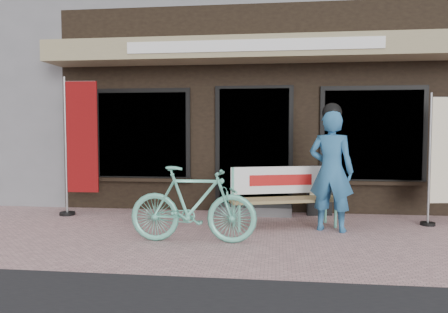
# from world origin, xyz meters

# --- Properties ---
(ground) EXTENTS (70.00, 70.00, 0.00)m
(ground) POSITION_xyz_m (0.00, 0.00, 0.00)
(ground) COLOR #C69797
(ground) RESTS_ON ground
(storefront) EXTENTS (7.00, 6.77, 6.00)m
(storefront) POSITION_xyz_m (0.00, 4.96, 2.99)
(storefront) COLOR black
(storefront) RESTS_ON ground
(bench) EXTENTS (1.68, 0.88, 0.88)m
(bench) POSITION_xyz_m (0.49, 0.91, 0.52)
(bench) COLOR #63C3A7
(bench) RESTS_ON ground
(person) EXTENTS (0.72, 0.58, 1.82)m
(person) POSITION_xyz_m (1.17, 0.68, 0.89)
(person) COLOR #2B6595
(person) RESTS_ON ground
(bicycle) EXTENTS (1.63, 0.47, 0.98)m
(bicycle) POSITION_xyz_m (-0.66, -0.19, 0.49)
(bicycle) COLOR #63C3A7
(bicycle) RESTS_ON ground
(nobori_red) EXTENTS (0.68, 0.27, 2.32)m
(nobori_red) POSITION_xyz_m (-2.88, 1.31, 1.20)
(nobori_red) COLOR gray
(nobori_red) RESTS_ON ground
(nobori_cream) EXTENTS (0.59, 0.25, 1.99)m
(nobori_cream) POSITION_xyz_m (2.87, 1.25, 1.03)
(nobori_cream) COLOR gray
(nobori_cream) RESTS_ON ground
(menu_stand) EXTENTS (0.43, 0.16, 0.84)m
(menu_stand) POSITION_xyz_m (1.12, 1.78, 0.43)
(menu_stand) COLOR black
(menu_stand) RESTS_ON ground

